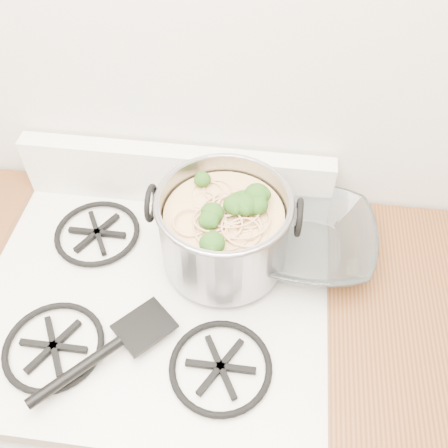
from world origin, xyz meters
TOP-DOWN VIEW (x-y plane):
  - gas_range at (0.00, 1.26)m, footprint 0.76×0.66m
  - counter_left at (-0.51, 1.26)m, footprint 0.25×0.65m
  - stock_pot at (0.14, 1.38)m, footprint 0.32×0.29m
  - spatula at (0.01, 1.17)m, footprint 0.42×0.42m
  - glass_bowl at (0.33, 1.42)m, footprint 0.12×0.12m

SIDE VIEW (x-z plane):
  - gas_range at x=0.00m, z-range -0.03..0.90m
  - counter_left at x=-0.51m, z-range 0.00..0.92m
  - spatula at x=0.01m, z-range 0.92..0.95m
  - glass_bowl at x=0.33m, z-range 0.92..0.95m
  - stock_pot at x=0.14m, z-range 0.92..1.11m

